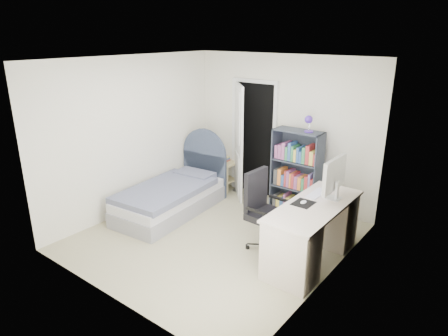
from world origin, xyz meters
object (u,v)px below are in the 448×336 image
Objects in this scene: office_chair at (263,207)px; floor_lamp at (238,166)px; bed at (173,195)px; nightstand at (225,168)px; bookcase at (297,177)px; desk at (313,230)px.

floor_lamp is at bearing 135.55° from office_chair.
bed is 1.39m from floor_lamp.
bookcase is at bearing -5.72° from nightstand.
desk is 1.47× the size of office_chair.
nightstand is at bearing -177.13° from floor_lamp.
floor_lamp reaches higher than bed.
bookcase is at bearing 126.74° from desk.
bookcase is 1.49× the size of office_chair.
bookcase is 1.45m from desk.
nightstand is 0.38× the size of bookcase.
floor_lamp is 2.06m from office_chair.
desk is (0.86, -1.15, -0.19)m from bookcase.
bookcase reaches higher than nightstand.
bed is 1.85m from office_chair.
nightstand is 0.30m from floor_lamp.
nightstand is at bearing 151.75° from desk.
bed is at bearing -144.82° from bookcase.
office_chair is (1.81, -0.12, 0.33)m from bed.
desk is at bearing 10.02° from office_chair.
office_chair is at bearing -82.04° from bookcase.
floor_lamp is 1.31m from bookcase.
nightstand is at bearing 140.84° from office_chair.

